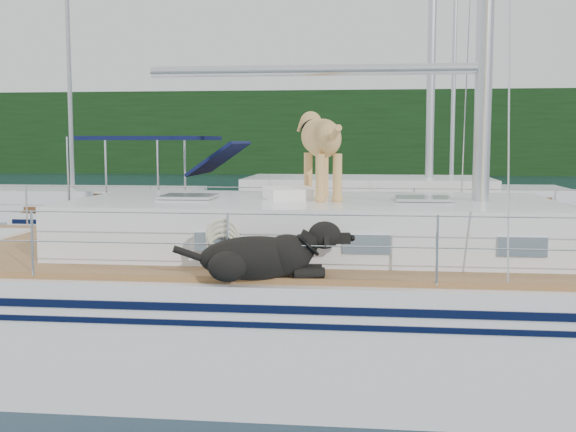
# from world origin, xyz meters

# --- Properties ---
(ground) EXTENTS (120.00, 120.00, 0.00)m
(ground) POSITION_xyz_m (0.00, 0.00, 0.00)
(ground) COLOR black
(ground) RESTS_ON ground
(tree_line) EXTENTS (90.00, 3.00, 6.00)m
(tree_line) POSITION_xyz_m (0.00, 45.00, 3.00)
(tree_line) COLOR black
(tree_line) RESTS_ON ground
(shore_bank) EXTENTS (92.00, 1.00, 1.20)m
(shore_bank) POSITION_xyz_m (0.00, 46.20, 0.60)
(shore_bank) COLOR #595147
(shore_bank) RESTS_ON ground
(main_sailboat) EXTENTS (12.00, 3.97, 14.01)m
(main_sailboat) POSITION_xyz_m (0.10, -0.01, 0.68)
(main_sailboat) COLOR white
(main_sailboat) RESTS_ON ground
(neighbor_sailboat) EXTENTS (11.00, 3.50, 13.30)m
(neighbor_sailboat) POSITION_xyz_m (0.27, 6.56, 0.63)
(neighbor_sailboat) COLOR white
(neighbor_sailboat) RESTS_ON ground
(bg_boat_west) EXTENTS (8.00, 3.00, 11.65)m
(bg_boat_west) POSITION_xyz_m (-8.00, 14.00, 0.45)
(bg_boat_west) COLOR white
(bg_boat_west) RESTS_ON ground
(bg_boat_center) EXTENTS (7.20, 3.00, 11.65)m
(bg_boat_center) POSITION_xyz_m (4.00, 16.00, 0.45)
(bg_boat_center) COLOR white
(bg_boat_center) RESTS_ON ground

